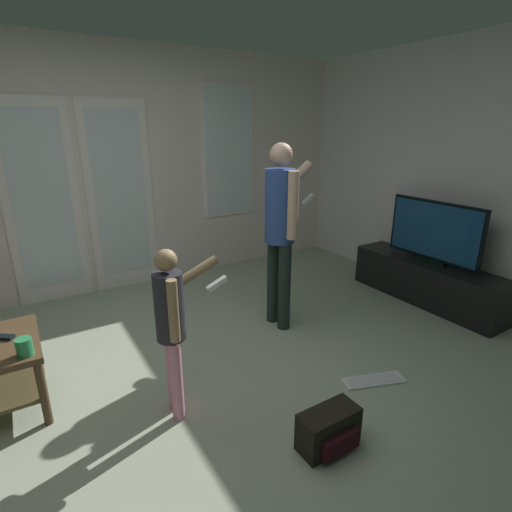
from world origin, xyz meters
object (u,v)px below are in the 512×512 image
at_px(flat_screen_tv, 434,232).
at_px(person_child, 172,319).
at_px(tv_remote_black, 0,337).
at_px(person_adult, 281,221).
at_px(tv_stand, 427,282).
at_px(loose_keyboard, 374,380).
at_px(cup_near_edge, 24,347).
at_px(backpack, 329,430).

bearing_deg(flat_screen_tv, person_child, -175.10).
height_order(flat_screen_tv, tv_remote_black, flat_screen_tv).
xyz_separation_m(person_child, tv_remote_black, (-0.88, 0.66, -0.17)).
distance_m(person_adult, person_child, 1.40).
height_order(tv_stand, loose_keyboard, tv_stand).
bearing_deg(loose_keyboard, person_child, 161.10).
distance_m(tv_stand, cup_near_edge, 3.55).
relative_size(flat_screen_tv, person_child, 0.91).
bearing_deg(backpack, flat_screen_tv, 23.80).
xyz_separation_m(flat_screen_tv, loose_keyboard, (-1.49, -0.68, -0.72)).
bearing_deg(flat_screen_tv, loose_keyboard, -155.62).
distance_m(cup_near_edge, tv_remote_black, 0.32).
bearing_deg(loose_keyboard, tv_stand, 24.24).
xyz_separation_m(backpack, loose_keyboard, (0.67, 0.28, -0.10)).
relative_size(flat_screen_tv, cup_near_edge, 9.27).
distance_m(loose_keyboard, cup_near_edge, 2.25).
bearing_deg(flat_screen_tv, cup_near_edge, 177.93).
relative_size(flat_screen_tv, loose_keyboard, 2.14).
bearing_deg(cup_near_edge, person_adult, 7.52).
relative_size(loose_keyboard, cup_near_edge, 4.32).
height_order(cup_near_edge, tv_remote_black, cup_near_edge).
bearing_deg(tv_stand, person_child, -175.18).
bearing_deg(person_child, backpack, -49.55).
bearing_deg(flat_screen_tv, backpack, -156.20).
xyz_separation_m(flat_screen_tv, person_child, (-2.78, -0.24, -0.08)).
relative_size(loose_keyboard, tv_remote_black, 2.69).
bearing_deg(loose_keyboard, flat_screen_tv, 24.38).
relative_size(person_adult, tv_remote_black, 9.39).
distance_m(tv_stand, person_child, 2.82).
distance_m(person_child, backpack, 1.08).
bearing_deg(cup_near_edge, tv_stand, -2.13).
xyz_separation_m(person_adult, backpack, (-0.60, -1.34, -0.84)).
height_order(person_adult, person_child, person_adult).
height_order(tv_stand, tv_remote_black, tv_remote_black).
height_order(loose_keyboard, tv_remote_black, tv_remote_black).
height_order(backpack, loose_keyboard, backpack).
relative_size(person_child, backpack, 3.07).
height_order(tv_stand, flat_screen_tv, flat_screen_tv).
height_order(backpack, cup_near_edge, cup_near_edge).
xyz_separation_m(tv_stand, person_child, (-2.78, -0.23, 0.44)).
height_order(flat_screen_tv, person_adult, person_adult).
bearing_deg(tv_stand, cup_near_edge, 177.87).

